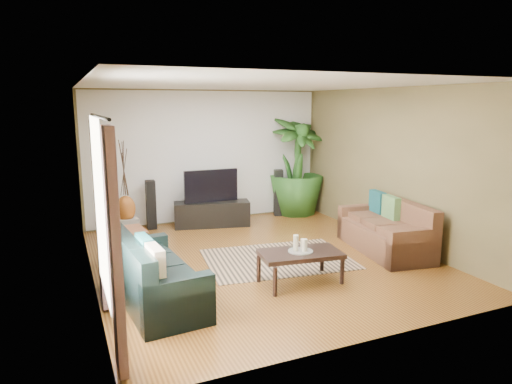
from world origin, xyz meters
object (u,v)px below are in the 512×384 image
vase (126,209)px  side_table (127,248)px  sofa_left (156,269)px  tv_stand (212,214)px  potted_plant (296,166)px  speaker_left (151,205)px  television (211,186)px  sofa_right (385,226)px  coffee_table (300,267)px  pedestal (127,228)px  speaker_right (278,193)px

vase → side_table: size_ratio=0.85×
sofa_left → tv_stand: bearing=-34.0°
sofa_left → potted_plant: size_ratio=0.87×
sofa_left → speaker_left: (0.59, 3.40, 0.06)m
sofa_left → television: bearing=-33.8°
speaker_left → potted_plant: bearing=1.2°
sofa_right → potted_plant: bearing=-169.5°
sofa_left → television: (1.74, 3.14, 0.39)m
coffee_table → pedestal: bearing=128.7°
sofa_right → pedestal: sofa_right is taller
television → side_table: size_ratio=1.92×
vase → television: bearing=7.0°
tv_stand → side_table: side_table is taller
tv_stand → vase: size_ratio=3.08×
speaker_left → potted_plant: 3.25m
sofa_left → coffee_table: 1.94m
coffee_table → speaker_left: 3.84m
speaker_left → vase: speaker_left is taller
potted_plant → pedestal: size_ratio=5.69×
coffee_table → pedestal: coffee_table is taller
sofa_right → speaker_right: speaker_right is taller
sofa_right → speaker_right: (-0.53, 2.92, 0.08)m
sofa_left → vase: size_ratio=3.87×
sofa_right → speaker_left: size_ratio=1.92×
pedestal → side_table: bearing=-97.8°
sofa_right → coffee_table: size_ratio=1.69×
speaker_left → television: bearing=-11.5°
tv_stand → speaker_right: bearing=22.7°
sofa_right → potted_plant: (-0.10, 2.92, 0.65)m
coffee_table → side_table: bearing=149.5°
speaker_left → speaker_right: bearing=1.2°
coffee_table → pedestal: (-1.88, 3.12, -0.03)m
sofa_right → tv_stand: (-2.14, 2.64, -0.18)m
television → pedestal: (-1.69, -0.21, -0.63)m
sofa_right → vase: size_ratio=3.82×
speaker_left → side_table: 2.10m
speaker_left → potted_plant: size_ratio=0.45×
speaker_left → vase: size_ratio=1.99×
side_table → sofa_left: bearing=-83.8°
vase → tv_stand: bearing=6.3°
sofa_right → pedestal: size_ratio=4.89×
potted_plant → speaker_left: bearing=180.0°
tv_stand → potted_plant: size_ratio=0.69×
television → speaker_left: 1.23m
potted_plant → pedestal: bearing=-172.8°
side_table → coffee_table: bearing=-38.2°
sofa_right → vase: sofa_right is taller
tv_stand → television: (0.00, 0.02, 0.57)m
speaker_right → speaker_left: bearing=-163.1°
speaker_right → vase: 3.34m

